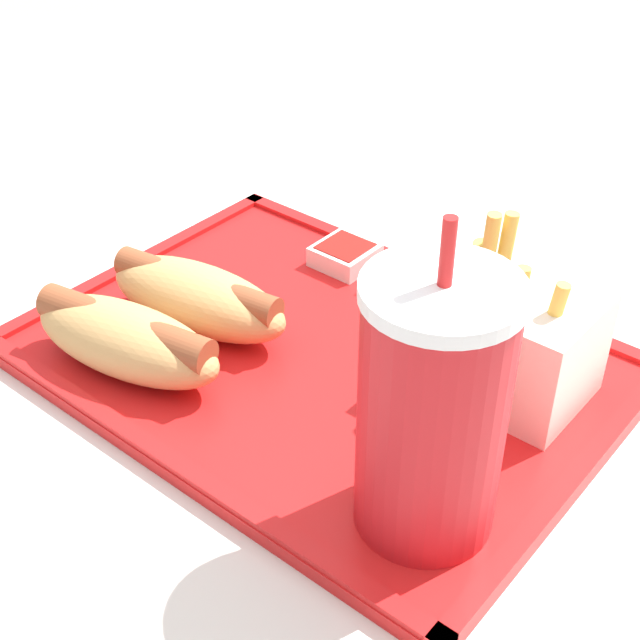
{
  "coord_description": "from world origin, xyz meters",
  "views": [
    {
      "loc": [
        -0.27,
        0.38,
        1.14
      ],
      "look_at": [
        0.04,
        -0.0,
        0.8
      ],
      "focal_mm": 50.0,
      "sensor_mm": 36.0,
      "label": 1
    }
  ],
  "objects_px": {
    "hot_dog_near": "(198,297)",
    "sauce_cup_ketchup": "(345,254)",
    "soda_cup": "(432,410)",
    "hot_dog_far": "(126,338)",
    "sauce_cup_mayo": "(406,279)",
    "fries_carton": "(512,339)"
  },
  "relations": [
    {
      "from": "hot_dog_near",
      "to": "sauce_cup_ketchup",
      "type": "relative_size",
      "value": 3.44
    },
    {
      "from": "hot_dog_far",
      "to": "fries_carton",
      "type": "height_order",
      "value": "fries_carton"
    },
    {
      "from": "fries_carton",
      "to": "sauce_cup_mayo",
      "type": "bearing_deg",
      "value": -24.72
    },
    {
      "from": "hot_dog_far",
      "to": "sauce_cup_mayo",
      "type": "xyz_separation_m",
      "value": [
        -0.09,
        -0.2,
        -0.02
      ]
    },
    {
      "from": "sauce_cup_mayo",
      "to": "hot_dog_far",
      "type": "bearing_deg",
      "value": 66.53
    },
    {
      "from": "fries_carton",
      "to": "sauce_cup_ketchup",
      "type": "bearing_deg",
      "value": -16.71
    },
    {
      "from": "hot_dog_far",
      "to": "sauce_cup_mayo",
      "type": "height_order",
      "value": "hot_dog_far"
    },
    {
      "from": "hot_dog_far",
      "to": "fries_carton",
      "type": "relative_size",
      "value": 1.19
    },
    {
      "from": "soda_cup",
      "to": "sauce_cup_ketchup",
      "type": "distance_m",
      "value": 0.28
    },
    {
      "from": "hot_dog_far",
      "to": "fries_carton",
      "type": "bearing_deg",
      "value": -144.68
    },
    {
      "from": "soda_cup",
      "to": "hot_dog_far",
      "type": "distance_m",
      "value": 0.23
    },
    {
      "from": "hot_dog_near",
      "to": "fries_carton",
      "type": "xyz_separation_m",
      "value": [
        -0.21,
        -0.08,
        0.01
      ]
    },
    {
      "from": "hot_dog_far",
      "to": "sauce_cup_mayo",
      "type": "relative_size",
      "value": 3.45
    },
    {
      "from": "soda_cup",
      "to": "hot_dog_far",
      "type": "height_order",
      "value": "soda_cup"
    },
    {
      "from": "hot_dog_far",
      "to": "sauce_cup_mayo",
      "type": "distance_m",
      "value": 0.22
    },
    {
      "from": "fries_carton",
      "to": "sauce_cup_mayo",
      "type": "distance_m",
      "value": 0.13
    },
    {
      "from": "fries_carton",
      "to": "hot_dog_far",
      "type": "bearing_deg",
      "value": 35.32
    },
    {
      "from": "soda_cup",
      "to": "sauce_cup_ketchup",
      "type": "xyz_separation_m",
      "value": [
        0.2,
        -0.18,
        -0.07
      ]
    },
    {
      "from": "hot_dog_near",
      "to": "fries_carton",
      "type": "height_order",
      "value": "fries_carton"
    },
    {
      "from": "hot_dog_far",
      "to": "hot_dog_near",
      "type": "bearing_deg",
      "value": -90.0
    },
    {
      "from": "soda_cup",
      "to": "hot_dog_far",
      "type": "xyz_separation_m",
      "value": [
        0.23,
        0.02,
        -0.05
      ]
    },
    {
      "from": "hot_dog_near",
      "to": "sauce_cup_mayo",
      "type": "bearing_deg",
      "value": -122.77
    }
  ]
}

